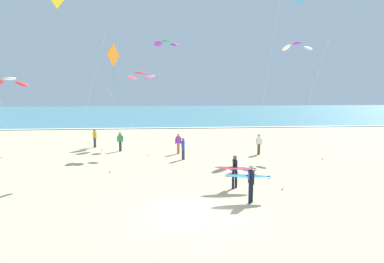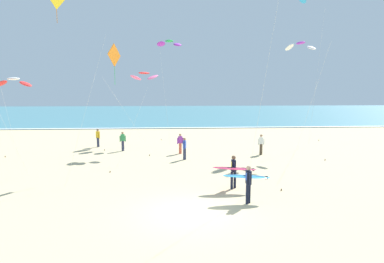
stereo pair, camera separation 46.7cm
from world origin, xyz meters
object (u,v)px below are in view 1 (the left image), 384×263
(surfer_lead, at_px, (235,169))
(bystander_green_top, at_px, (120,141))
(bystander_yellow_top, at_px, (95,138))
(bystander_blue_top, at_px, (183,148))
(bystander_purple_top, at_px, (178,143))
(kite_diamond_amber_mid, at_px, (114,58))
(bystander_white_top, at_px, (259,144))
(surfer_trailing, at_px, (250,179))
(kite_arc_scarlet_distant, at_px, (141,76))
(kite_arc_ivory_low, at_px, (10,82))
(kite_arc_violet_high, at_px, (297,47))
(kite_arc_emerald_far, at_px, (166,43))

(surfer_lead, distance_m, bystander_green_top, 13.22)
(bystander_yellow_top, bearing_deg, bystander_blue_top, -38.53)
(bystander_purple_top, xyz_separation_m, bystander_green_top, (-4.67, 1.49, 0.00))
(bystander_purple_top, bearing_deg, bystander_yellow_top, 153.39)
(surfer_lead, bearing_deg, bystander_yellow_top, 125.64)
(kite_diamond_amber_mid, bearing_deg, bystander_white_top, 20.34)
(kite_diamond_amber_mid, relative_size, bystander_white_top, 4.90)
(surfer_trailing, distance_m, kite_arc_scarlet_distant, 18.88)
(bystander_white_top, xyz_separation_m, bystander_purple_top, (-6.21, 0.85, 0.00))
(surfer_lead, height_order, bystander_white_top, surfer_lead)
(kite_arc_ivory_low, relative_size, bystander_blue_top, 3.69)
(kite_arc_violet_high, distance_m, bystander_white_top, 8.61)
(bystander_purple_top, relative_size, bystander_blue_top, 1.00)
(surfer_lead, height_order, kite_arc_emerald_far, kite_arc_emerald_far)
(kite_arc_emerald_far, height_order, bystander_green_top, kite_arc_emerald_far)
(kite_arc_scarlet_distant, bearing_deg, bystander_blue_top, -66.75)
(surfer_trailing, relative_size, kite_arc_ivory_low, 0.37)
(kite_arc_ivory_low, relative_size, kite_arc_scarlet_distant, 0.88)
(kite_arc_violet_high, xyz_separation_m, kite_arc_scarlet_distant, (-12.87, 4.65, -2.21))
(surfer_lead, xyz_separation_m, kite_arc_scarlet_distant, (-5.54, 15.28, 5.21))
(surfer_lead, bearing_deg, bystander_white_top, 66.64)
(bystander_green_top, bearing_deg, kite_diamond_amber_mid, -84.92)
(kite_arc_scarlet_distant, bearing_deg, surfer_trailing, -71.44)
(kite_arc_scarlet_distant, bearing_deg, surfer_lead, -70.07)
(surfer_lead, xyz_separation_m, bystander_white_top, (3.82, 8.84, -0.23))
(surfer_lead, relative_size, kite_arc_violet_high, 0.25)
(surfer_lead, bearing_deg, kite_arc_violet_high, 55.41)
(surfer_lead, relative_size, surfer_trailing, 1.03)
(kite_diamond_amber_mid, bearing_deg, surfer_trailing, -45.77)
(kite_arc_ivory_low, xyz_separation_m, kite_arc_scarlet_distant, (8.59, 6.99, 0.73))
(bystander_blue_top, bearing_deg, bystander_purple_top, 95.94)
(kite_arc_ivory_low, bearing_deg, bystander_green_top, 22.18)
(kite_arc_emerald_far, bearing_deg, kite_arc_ivory_low, -155.59)
(bystander_green_top, bearing_deg, bystander_yellow_top, 139.67)
(bystander_green_top, relative_size, bystander_blue_top, 1.00)
(surfer_lead, bearing_deg, kite_arc_scarlet_distant, 109.93)
(bystander_green_top, bearing_deg, kite_arc_scarlet_distant, 69.67)
(kite_arc_violet_high, bearing_deg, surfer_lead, -124.59)
(bystander_blue_top, bearing_deg, surfer_trailing, -75.62)
(surfer_trailing, distance_m, bystander_green_top, 15.00)
(bystander_white_top, xyz_separation_m, bystander_green_top, (-10.88, 2.34, 0.00))
(surfer_trailing, relative_size, bystander_yellow_top, 1.36)
(kite_arc_scarlet_distant, relative_size, bystander_white_top, 4.17)
(kite_arc_scarlet_distant, distance_m, bystander_white_top, 12.60)
(kite_diamond_amber_mid, xyz_separation_m, kite_arc_violet_high, (13.84, 5.63, 1.57))
(surfer_lead, distance_m, kite_arc_ivory_low, 16.99)
(kite_arc_ivory_low, distance_m, bystander_yellow_top, 8.26)
(kite_arc_scarlet_distant, bearing_deg, kite_diamond_amber_mid, -95.40)
(surfer_trailing, relative_size, bystander_purple_top, 1.36)
(surfer_trailing, relative_size, bystander_blue_top, 1.36)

